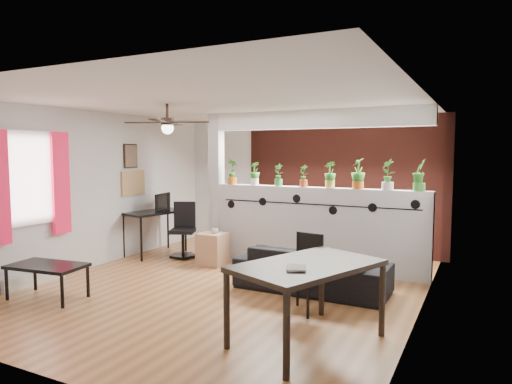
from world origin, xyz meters
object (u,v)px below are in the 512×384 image
folding_chair (306,265)px  sofa (312,270)px  potted_plant_7 (419,174)px  cup (215,231)px  potted_plant_0 (232,171)px  office_chair (184,233)px  potted_plant_4 (330,174)px  potted_plant_6 (388,173)px  computer_desk (155,215)px  potted_plant_5 (358,173)px  potted_plant_2 (279,174)px  dining_table (307,272)px  coffee_table (47,268)px  ceiling_fan (167,124)px  potted_plant_1 (255,173)px  potted_plant_3 (304,175)px  cube_shelf (212,249)px

folding_chair → sofa: bearing=104.8°
potted_plant_7 → cup: 3.40m
potted_plant_0 → office_chair: (-0.87, -0.29, -1.15)m
potted_plant_4 → sofa: 1.72m
potted_plant_6 → potted_plant_0: bearing=180.0°
sofa → computer_desk: computer_desk is taller
potted_plant_5 → computer_desk: size_ratio=0.39×
cup → potted_plant_2: bearing=29.7°
potted_plant_4 → potted_plant_5: (0.45, 0.00, 0.03)m
potted_plant_2 → dining_table: 3.32m
folding_chair → coffee_table: 3.38m
potted_plant_0 → potted_plant_4: potted_plant_0 is taller
sofa → folding_chair: folding_chair is taller
potted_plant_2 → potted_plant_4: potted_plant_4 is taller
ceiling_fan → potted_plant_0: 1.94m
potted_plant_2 → coffee_table: potted_plant_2 is taller
ceiling_fan → potted_plant_7: (3.18, 1.80, -0.71)m
potted_plant_4 → coffee_table: size_ratio=0.41×
potted_plant_2 → potted_plant_5: potted_plant_5 is taller
potted_plant_1 → dining_table: bearing=-54.3°
potted_plant_0 → potted_plant_3: (1.35, 0.00, -0.04)m
ceiling_fan → potted_plant_4: ceiling_fan is taller
coffee_table → dining_table: bearing=3.9°
ceiling_fan → sofa: 2.88m
potted_plant_3 → sofa: size_ratio=0.19×
potted_plant_2 → cup: 1.45m
cup → office_chair: (-0.83, 0.25, -0.15)m
folding_chair → cup: bearing=147.3°
potted_plant_3 → potted_plant_5: bearing=-0.0°
potted_plant_5 → cube_shelf: (-2.34, -0.54, -1.33)m
potted_plant_4 → folding_chair: bearing=-80.4°
potted_plant_0 → potted_plant_7: 3.16m
computer_desk → folding_chair: size_ratio=1.31×
potted_plant_2 → potted_plant_6: 1.81m
potted_plant_5 → potted_plant_7: potted_plant_5 is taller
ceiling_fan → potted_plant_3: bearing=52.6°
potted_plant_4 → computer_desk: (-3.28, -0.34, -0.83)m
potted_plant_0 → potted_plant_3: 1.35m
computer_desk → dining_table: bearing=-32.1°
potted_plant_6 → coffee_table: (-3.76, -3.05, -1.19)m
potted_plant_2 → dining_table: size_ratio=0.22×
potted_plant_3 → office_chair: bearing=-172.7°
office_chair → sofa: bearing=-17.1°
dining_table → coffee_table: size_ratio=1.65×
dining_table → coffee_table: bearing=-176.1°
ceiling_fan → potted_plant_3: 2.39m
folding_chair → potted_plant_4: bearing=99.6°
potted_plant_0 → potted_plant_6: (2.71, 0.00, 0.01)m
potted_plant_1 → computer_desk: size_ratio=0.33×
potted_plant_2 → dining_table: potted_plant_2 is taller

